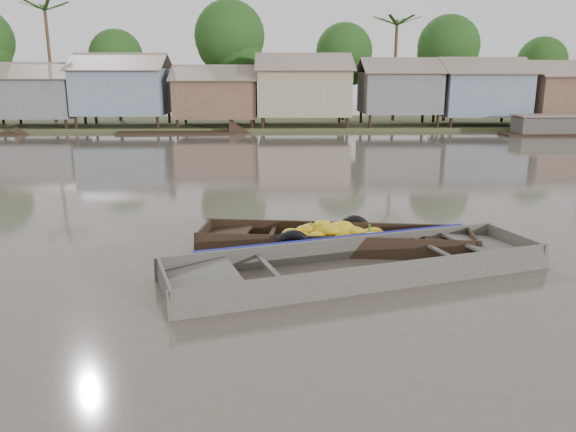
{
  "coord_description": "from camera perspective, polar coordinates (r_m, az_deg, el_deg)",
  "views": [
    {
      "loc": [
        0.16,
        -12.19,
        4.06
      ],
      "look_at": [
        0.54,
        0.48,
        0.8
      ],
      "focal_mm": 35.0,
      "sensor_mm": 36.0,
      "label": 1
    }
  ],
  "objects": [
    {
      "name": "ground",
      "position": [
        12.85,
        -2.33,
        -4.01
      ],
      "size": [
        120.0,
        120.0,
        0.0
      ],
      "primitive_type": "plane",
      "color": "#4D453B",
      "rests_on": "ground"
    },
    {
      "name": "banana_boat",
      "position": [
        13.33,
        4.34,
        -2.41
      ],
      "size": [
        6.6,
        2.38,
        0.92
      ],
      "rotation": [
        0.0,
        0.0,
        -0.13
      ],
      "color": "black",
      "rests_on": "ground"
    },
    {
      "name": "distant_boats",
      "position": [
        38.71,
        17.7,
        8.07
      ],
      "size": [
        47.42,
        14.92,
        1.38
      ],
      "color": "black",
      "rests_on": "ground"
    },
    {
      "name": "viewer_boat",
      "position": [
        11.77,
        7.15,
        -5.49
      ],
      "size": [
        8.29,
        4.42,
        0.65
      ],
      "rotation": [
        0.0,
        0.0,
        0.31
      ],
      "color": "#3D3A34",
      "rests_on": "ground"
    },
    {
      "name": "riverbank",
      "position": [
        44.15,
        2.09,
        13.14
      ],
      "size": [
        120.0,
        12.47,
        10.22
      ],
      "color": "#384723",
      "rests_on": "ground"
    }
  ]
}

